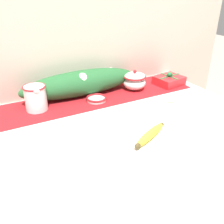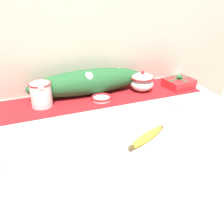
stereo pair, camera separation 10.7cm
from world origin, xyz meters
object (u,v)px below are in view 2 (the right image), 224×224
banana (146,137)px  gift_box (179,83)px  sugar_bowl (142,82)px  small_dish (101,98)px  cream_pitcher (41,94)px  spoon (173,105)px

banana → gift_box: 0.61m
banana → sugar_bowl: bearing=64.7°
small_dish → gift_box: gift_box is taller
small_dish → gift_box: (0.48, 0.01, 0.01)m
gift_box → sugar_bowl: bearing=171.9°
banana → gift_box: gift_box is taller
small_dish → gift_box: 0.48m
small_dish → banana: (0.04, -0.41, 0.00)m
cream_pitcher → gift_box: (0.77, -0.03, -0.04)m
small_dish → cream_pitcher: bearing=172.0°
sugar_bowl → banana: (-0.21, -0.45, -0.04)m
sugar_bowl → small_dish: sugar_bowl is taller
small_dish → spoon: bearing=-31.0°
cream_pitcher → banana: bearing=-53.8°
sugar_bowl → banana: 0.50m
banana → small_dish: bearing=95.5°
spoon → gift_box: size_ratio=1.05×
cream_pitcher → banana: 0.57m
sugar_bowl → gift_box: 0.23m
cream_pitcher → banana: size_ratio=0.62×
cream_pitcher → spoon: size_ratio=0.71×
sugar_bowl → banana: sugar_bowl is taller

